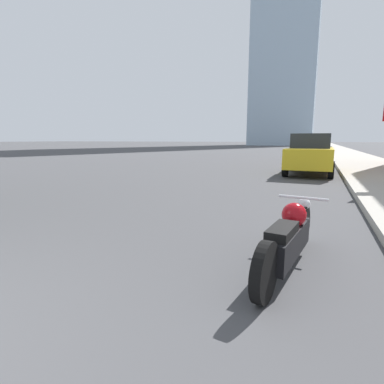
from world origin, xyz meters
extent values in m
cube|color=#9E998E|center=(5.47, 40.00, 0.07)|extent=(3.33, 240.00, 0.15)
cube|color=#9EB7CC|center=(-6.36, 82.80, 30.23)|extent=(15.21, 15.21, 60.46)
cylinder|color=black|center=(2.78, 4.15, 0.28)|extent=(0.18, 0.57, 0.56)
cylinder|color=black|center=(2.55, 2.51, 0.28)|extent=(0.18, 0.57, 0.56)
cube|color=black|center=(2.66, 3.33, 0.31)|extent=(0.42, 1.28, 0.31)
sphere|color=#9E0C14|center=(2.70, 3.58, 0.57)|extent=(0.28, 0.28, 0.28)
cube|color=black|center=(2.62, 3.06, 0.51)|extent=(0.30, 0.60, 0.10)
sphere|color=silver|center=(2.78, 4.18, 0.59)|extent=(0.16, 0.16, 0.16)
cylinder|color=silver|center=(2.77, 4.06, 0.69)|extent=(0.62, 0.12, 0.04)
cube|color=gold|center=(2.60, 13.46, 0.71)|extent=(1.82, 4.16, 0.77)
cube|color=#23282D|center=(2.60, 13.46, 1.39)|extent=(1.51, 2.01, 0.58)
cylinder|color=black|center=(1.81, 14.76, 0.33)|extent=(0.22, 0.66, 0.66)
cylinder|color=black|center=(3.45, 14.72, 0.33)|extent=(0.22, 0.66, 0.66)
cylinder|color=black|center=(1.75, 12.21, 0.33)|extent=(0.22, 0.66, 0.66)
cylinder|color=black|center=(3.39, 12.17, 0.33)|extent=(0.22, 0.66, 0.66)
cube|color=#BCBCC1|center=(2.70, 26.50, 0.64)|extent=(2.21, 4.35, 0.64)
cube|color=#23282D|center=(2.70, 26.50, 1.29)|extent=(1.75, 2.15, 0.67)
cylinder|color=black|center=(1.70, 27.73, 0.32)|extent=(0.25, 0.65, 0.64)
cylinder|color=black|center=(3.47, 27.88, 0.32)|extent=(0.25, 0.65, 0.64)
cylinder|color=black|center=(1.92, 25.13, 0.32)|extent=(0.25, 0.65, 0.64)
cylinder|color=black|center=(3.69, 25.27, 0.32)|extent=(0.25, 0.65, 0.64)
cube|color=#1E3899|center=(2.48, 37.93, 0.67)|extent=(2.09, 4.18, 0.72)
cube|color=#23282D|center=(2.48, 37.93, 1.35)|extent=(1.62, 2.07, 0.64)
cylinder|color=black|center=(1.81, 39.25, 0.31)|extent=(0.26, 0.64, 0.63)
cylinder|color=black|center=(3.40, 39.09, 0.31)|extent=(0.26, 0.64, 0.63)
cylinder|color=black|center=(1.55, 36.77, 0.31)|extent=(0.26, 0.64, 0.63)
cylinder|color=black|center=(3.14, 36.60, 0.31)|extent=(0.26, 0.64, 0.63)
cube|color=red|center=(2.56, 49.77, 0.67)|extent=(2.23, 4.74, 0.67)
cube|color=#23282D|center=(2.56, 49.77, 1.32)|extent=(1.76, 2.33, 0.62)
cylinder|color=black|center=(1.80, 51.26, 0.34)|extent=(0.26, 0.70, 0.68)
cylinder|color=black|center=(3.56, 51.12, 0.34)|extent=(0.26, 0.70, 0.68)
cylinder|color=black|center=(1.56, 48.42, 0.34)|extent=(0.26, 0.70, 0.68)
cylinder|color=black|center=(3.32, 48.28, 0.34)|extent=(0.26, 0.70, 0.68)
camera|label=1|loc=(2.91, -0.03, 1.44)|focal=28.00mm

